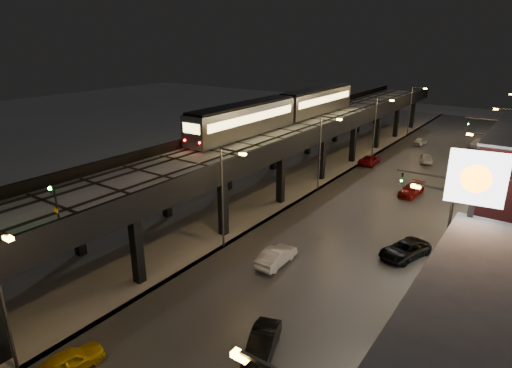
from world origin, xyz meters
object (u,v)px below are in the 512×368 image
Objects in this scene: car_mid_dark at (426,159)px; car_onc_red at (478,143)px; car_onc_silver at (262,344)px; sign_citgo at (472,207)px; car_mid_silver at (369,160)px; car_taxi at (70,362)px; rail_signal at (54,198)px; car_near_white at (276,257)px; car_onc_dark at (405,251)px; car_onc_white at (411,190)px; subway_train at (285,109)px; car_far_white at (420,142)px.

car_mid_dark is 15.31m from car_onc_red.
sign_citgo is at bearing 9.55° from car_onc_silver.
sign_citgo is (18.09, -36.16, 9.04)m from car_mid_silver.
car_taxi is at bearing 88.93° from car_mid_silver.
car_near_white is (6.84, 13.71, -7.87)m from rail_signal.
car_onc_dark is 1.18× the size of car_onc_red.
car_onc_silver reaches higher than car_mid_dark.
car_mid_silver is 1.03× the size of car_onc_white.
car_near_white is at bearing -85.39° from car_onc_red.
rail_signal is at bearing 84.25° from car_mid_silver.
rail_signal is 0.60× the size of car_mid_silver.
subway_train is 7.84× the size of car_mid_silver.
car_mid_dark is 1.05× the size of car_onc_silver.
car_mid_silver is at bearing -83.48° from car_near_white.
car_near_white reaches higher than car_taxi.
rail_signal is 0.62× the size of car_onc_white.
car_near_white is 0.88× the size of car_onc_dark.
car_mid_dark is at bearing -86.75° from car_taxi.
subway_train is at bearing 134.87° from sign_citgo.
car_onc_white reaches higher than car_mid_dark.
car_mid_silver is at bearing 86.85° from rail_signal.
car_taxi is 54.16m from car_mid_dark.
car_mid_dark is (2.12, 37.54, -0.09)m from car_near_white.
car_onc_red is at bearing 110.61° from car_onc_dark.
car_taxi is 39.49m from car_onc_white.
car_onc_white is (-3.84, 15.41, -0.04)m from car_onc_dark.
rail_signal is 46.36m from car_mid_silver.
sign_citgo is at bearing -70.93° from car_onc_red.
car_far_white is at bearing 77.05° from car_onc_silver.
sign_citgo is at bearing 24.63° from rail_signal.
car_taxi is 0.86× the size of car_mid_dark.
sign_citgo is at bearing 90.88° from car_mid_dark.
car_onc_white is at bearing 72.85° from rail_signal.
car_mid_silver is 1.29× the size of car_far_white.
rail_signal reaches higher than car_onc_white.
subway_train is 8.31× the size of car_near_white.
car_onc_dark reaches higher than car_onc_white.
subway_train reaches higher than car_onc_dark.
car_near_white is at bearing 63.48° from rail_signal.
subway_train reaches higher than rail_signal.
car_onc_silver is 0.98× the size of car_onc_red.
car_near_white is 1.01× the size of car_mid_dark.
car_onc_silver is at bearing -60.56° from subway_train.
car_mid_silver reaches higher than car_far_white.
car_onc_dark reaches higher than car_far_white.
car_near_white is 22.84m from car_onc_white.
car_mid_dark is 46.80m from car_onc_silver.
car_onc_red is (-1.40, 45.12, 0.03)m from car_onc_dark.
car_onc_dark is at bearing 86.51° from car_mid_dark.
car_taxi is at bearing -35.02° from rail_signal.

